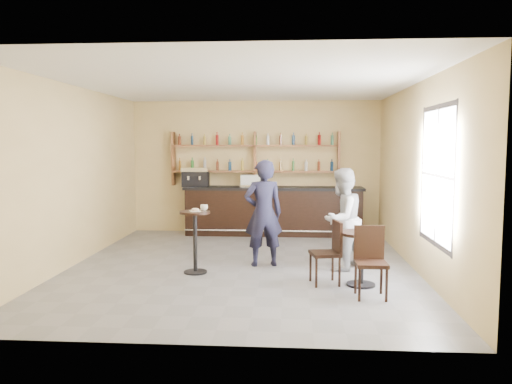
# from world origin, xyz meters

# --- Properties ---
(floor) EXTENTS (7.00, 7.00, 0.00)m
(floor) POSITION_xyz_m (0.00, 0.00, 0.00)
(floor) COLOR slate
(floor) RESTS_ON ground
(ceiling) EXTENTS (7.00, 7.00, 0.00)m
(ceiling) POSITION_xyz_m (0.00, 0.00, 3.20)
(ceiling) COLOR white
(ceiling) RESTS_ON wall_back
(wall_back) EXTENTS (7.00, 0.00, 7.00)m
(wall_back) POSITION_xyz_m (0.00, 3.50, 1.60)
(wall_back) COLOR tan
(wall_back) RESTS_ON floor
(wall_front) EXTENTS (7.00, 0.00, 7.00)m
(wall_front) POSITION_xyz_m (0.00, -3.50, 1.60)
(wall_front) COLOR tan
(wall_front) RESTS_ON floor
(wall_left) EXTENTS (0.00, 7.00, 7.00)m
(wall_left) POSITION_xyz_m (-3.00, 0.00, 1.60)
(wall_left) COLOR tan
(wall_left) RESTS_ON floor
(wall_right) EXTENTS (0.00, 7.00, 7.00)m
(wall_right) POSITION_xyz_m (3.00, 0.00, 1.60)
(wall_right) COLOR tan
(wall_right) RESTS_ON floor
(window_pane) EXTENTS (0.00, 2.00, 2.00)m
(window_pane) POSITION_xyz_m (2.99, -1.20, 1.70)
(window_pane) COLOR white
(window_pane) RESTS_ON wall_right
(window_frame) EXTENTS (0.04, 1.70, 2.10)m
(window_frame) POSITION_xyz_m (2.99, -1.20, 1.70)
(window_frame) COLOR black
(window_frame) RESTS_ON wall_right
(shelf_unit) EXTENTS (4.00, 0.26, 1.40)m
(shelf_unit) POSITION_xyz_m (0.00, 3.37, 1.81)
(shelf_unit) COLOR brown
(shelf_unit) RESTS_ON wall_back
(liquor_bottles) EXTENTS (3.68, 0.10, 1.00)m
(liquor_bottles) POSITION_xyz_m (0.00, 3.37, 1.98)
(liquor_bottles) COLOR #8C5919
(liquor_bottles) RESTS_ON shelf_unit
(bar_counter) EXTENTS (4.23, 0.83, 1.15)m
(bar_counter) POSITION_xyz_m (0.45, 3.15, 0.57)
(bar_counter) COLOR black
(bar_counter) RESTS_ON floor
(espresso_machine) EXTENTS (0.67, 0.46, 0.45)m
(espresso_machine) POSITION_xyz_m (-1.41, 3.15, 1.37)
(espresso_machine) COLOR black
(espresso_machine) RESTS_ON bar_counter
(pastry_case) EXTENTS (0.49, 0.40, 0.29)m
(pastry_case) POSITION_xyz_m (-0.09, 3.15, 1.29)
(pastry_case) COLOR silver
(pastry_case) RESTS_ON bar_counter
(pedestal_table) EXTENTS (0.62, 0.62, 1.05)m
(pedestal_table) POSITION_xyz_m (-0.73, -0.50, 0.52)
(pedestal_table) COLOR black
(pedestal_table) RESTS_ON floor
(napkin) EXTENTS (0.21, 0.21, 0.00)m
(napkin) POSITION_xyz_m (-0.73, -0.50, 1.05)
(napkin) COLOR white
(napkin) RESTS_ON pedestal_table
(donut) EXTENTS (0.13, 0.13, 0.04)m
(donut) POSITION_xyz_m (-0.72, -0.51, 1.07)
(donut) COLOR #C38347
(donut) RESTS_ON napkin
(cup_pedestal) EXTENTS (0.13, 0.13, 0.10)m
(cup_pedestal) POSITION_xyz_m (-0.59, -0.40, 1.10)
(cup_pedestal) COLOR white
(cup_pedestal) RESTS_ON pedestal_table
(man_main) EXTENTS (0.78, 0.60, 1.89)m
(man_main) POSITION_xyz_m (0.38, 0.08, 0.94)
(man_main) COLOR black
(man_main) RESTS_ON floor
(cafe_table) EXTENTS (0.82, 0.82, 0.83)m
(cafe_table) POSITION_xyz_m (1.94, -1.07, 0.42)
(cafe_table) COLOR black
(cafe_table) RESTS_ON floor
(cup_cafe) EXTENTS (0.10, 0.10, 0.09)m
(cup_cafe) POSITION_xyz_m (1.99, -1.07, 0.88)
(cup_cafe) COLOR white
(cup_cafe) RESTS_ON cafe_table
(chair_west) EXTENTS (0.50, 0.50, 0.98)m
(chair_west) POSITION_xyz_m (1.39, -1.02, 0.49)
(chair_west) COLOR black
(chair_west) RESTS_ON floor
(chair_south) EXTENTS (0.44, 0.44, 1.00)m
(chair_south) POSITION_xyz_m (1.99, -1.67, 0.50)
(chair_south) COLOR black
(chair_south) RESTS_ON floor
(patron_second) EXTENTS (1.06, 1.08, 1.76)m
(patron_second) POSITION_xyz_m (1.74, -0.10, 0.88)
(patron_second) COLOR gray
(patron_second) RESTS_ON floor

